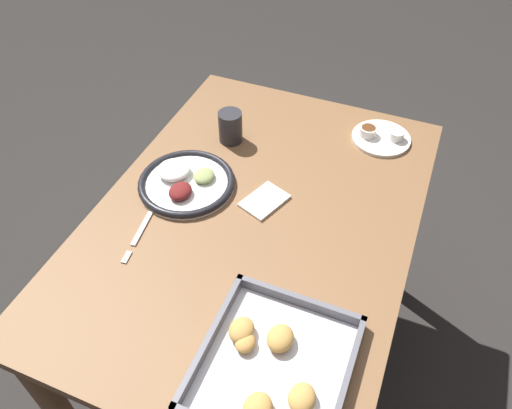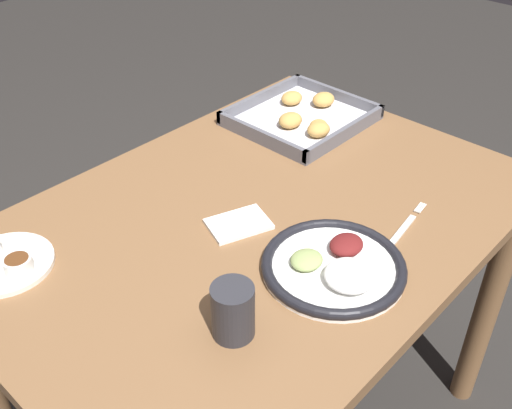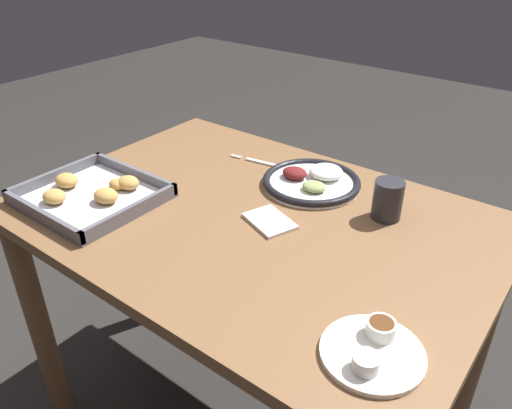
# 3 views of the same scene
# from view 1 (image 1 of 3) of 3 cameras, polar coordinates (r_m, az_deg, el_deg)

# --- Properties ---
(ground_plane) EXTENTS (8.00, 8.00, 0.00)m
(ground_plane) POSITION_cam_1_polar(r_m,az_deg,el_deg) (1.86, -0.12, -17.04)
(ground_plane) COLOR #282623
(dining_table) EXTENTS (1.10, 0.77, 0.74)m
(dining_table) POSITION_cam_1_polar(r_m,az_deg,el_deg) (1.33, -0.16, -4.82)
(dining_table) COLOR brown
(dining_table) RESTS_ON ground_plane
(dinner_plate) EXTENTS (0.25, 0.25, 0.04)m
(dinner_plate) POSITION_cam_1_polar(r_m,az_deg,el_deg) (1.32, -8.04, 2.58)
(dinner_plate) COLOR white
(dinner_plate) RESTS_ON dining_table
(fork) EXTENTS (0.19, 0.04, 0.00)m
(fork) POSITION_cam_1_polar(r_m,az_deg,el_deg) (1.24, -12.93, -2.74)
(fork) COLOR silver
(fork) RESTS_ON dining_table
(saucer_plate) EXTENTS (0.17, 0.17, 0.04)m
(saucer_plate) POSITION_cam_1_polar(r_m,az_deg,el_deg) (1.50, 14.06, 7.56)
(saucer_plate) COLOR white
(saucer_plate) RESTS_ON dining_table
(baking_tray) EXTENTS (0.31, 0.28, 0.04)m
(baking_tray) POSITION_cam_1_polar(r_m,az_deg,el_deg) (1.00, 1.86, -17.85)
(baking_tray) COLOR #595960
(baking_tray) RESTS_ON dining_table
(drinking_cup) EXTENTS (0.07, 0.07, 0.09)m
(drinking_cup) POSITION_cam_1_polar(r_m,az_deg,el_deg) (1.44, -2.95, 8.86)
(drinking_cup) COLOR #28282D
(drinking_cup) RESTS_ON dining_table
(napkin) EXTENTS (0.14, 0.12, 0.01)m
(napkin) POSITION_cam_1_polar(r_m,az_deg,el_deg) (1.27, 0.97, 0.43)
(napkin) COLOR white
(napkin) RESTS_ON dining_table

